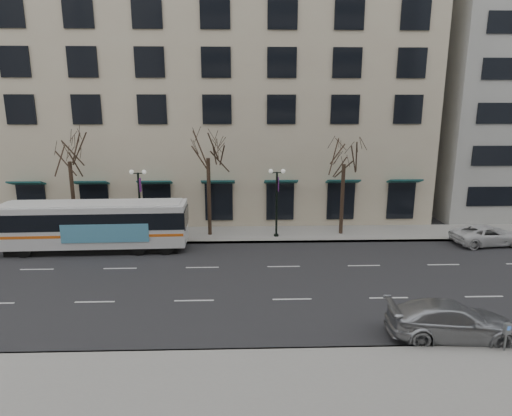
{
  "coord_description": "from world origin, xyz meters",
  "views": [
    {
      "loc": [
        2.52,
        -22.42,
        9.6
      ],
      "look_at": [
        3.26,
        1.15,
        4.0
      ],
      "focal_mm": 30.0,
      "sensor_mm": 36.0,
      "label": 1
    }
  ],
  "objects_px": {
    "tree_far_mid": "(208,145)",
    "white_pickup": "(487,235)",
    "lamp_post_right": "(277,200)",
    "pay_station": "(507,331)",
    "city_bus": "(96,225)",
    "lamp_post_left": "(140,201)",
    "tree_far_left": "(68,148)",
    "tree_far_right": "(344,151)",
    "silver_car": "(451,321)"
  },
  "relations": [
    {
      "from": "lamp_post_right",
      "to": "white_pickup",
      "type": "height_order",
      "value": "lamp_post_right"
    },
    {
      "from": "tree_far_left",
      "to": "pay_station",
      "type": "height_order",
      "value": "tree_far_left"
    },
    {
      "from": "silver_car",
      "to": "pay_station",
      "type": "bearing_deg",
      "value": -125.78
    },
    {
      "from": "tree_far_mid",
      "to": "silver_car",
      "type": "bearing_deg",
      "value": -52.99
    },
    {
      "from": "tree_far_right",
      "to": "pay_station",
      "type": "bearing_deg",
      "value": -80.0
    },
    {
      "from": "tree_far_mid",
      "to": "lamp_post_right",
      "type": "height_order",
      "value": "tree_far_mid"
    },
    {
      "from": "tree_far_left",
      "to": "lamp_post_right",
      "type": "height_order",
      "value": "tree_far_left"
    },
    {
      "from": "lamp_post_left",
      "to": "city_bus",
      "type": "relative_size",
      "value": 0.42
    },
    {
      "from": "tree_far_mid",
      "to": "lamp_post_left",
      "type": "distance_m",
      "value": 6.4
    },
    {
      "from": "tree_far_left",
      "to": "silver_car",
      "type": "relative_size",
      "value": 1.55
    },
    {
      "from": "tree_far_left",
      "to": "tree_far_mid",
      "type": "height_order",
      "value": "tree_far_mid"
    },
    {
      "from": "tree_far_mid",
      "to": "white_pickup",
      "type": "xyz_separation_m",
      "value": [
        19.92,
        -2.6,
        -6.22
      ]
    },
    {
      "from": "tree_far_mid",
      "to": "lamp_post_right",
      "type": "distance_m",
      "value": 6.41
    },
    {
      "from": "tree_far_mid",
      "to": "lamp_post_right",
      "type": "relative_size",
      "value": 1.64
    },
    {
      "from": "lamp_post_left",
      "to": "lamp_post_right",
      "type": "height_order",
      "value": "same"
    },
    {
      "from": "lamp_post_left",
      "to": "silver_car",
      "type": "height_order",
      "value": "lamp_post_left"
    },
    {
      "from": "tree_far_mid",
      "to": "pay_station",
      "type": "relative_size",
      "value": 7.29
    },
    {
      "from": "tree_far_left",
      "to": "tree_far_right",
      "type": "xyz_separation_m",
      "value": [
        20.0,
        0.0,
        -0.28
      ]
    },
    {
      "from": "tree_far_left",
      "to": "lamp_post_left",
      "type": "relative_size",
      "value": 1.6
    },
    {
      "from": "tree_far_mid",
      "to": "lamp_post_left",
      "type": "bearing_deg",
      "value": -173.15
    },
    {
      "from": "silver_car",
      "to": "white_pickup",
      "type": "height_order",
      "value": "silver_car"
    },
    {
      "from": "tree_far_left",
      "to": "city_bus",
      "type": "distance_m",
      "value": 6.27
    },
    {
      "from": "white_pickup",
      "to": "tree_far_mid",
      "type": "bearing_deg",
      "value": 75.87
    },
    {
      "from": "lamp_post_left",
      "to": "tree_far_right",
      "type": "bearing_deg",
      "value": 2.29
    },
    {
      "from": "pay_station",
      "to": "lamp_post_left",
      "type": "bearing_deg",
      "value": 130.07
    },
    {
      "from": "tree_far_left",
      "to": "pay_station",
      "type": "distance_m",
      "value": 28.66
    },
    {
      "from": "tree_far_left",
      "to": "tree_far_mid",
      "type": "distance_m",
      "value": 10.0
    },
    {
      "from": "tree_far_right",
      "to": "white_pickup",
      "type": "height_order",
      "value": "tree_far_right"
    },
    {
      "from": "city_bus",
      "to": "pay_station",
      "type": "relative_size",
      "value": 10.57
    },
    {
      "from": "tree_far_mid",
      "to": "city_bus",
      "type": "relative_size",
      "value": 0.69
    },
    {
      "from": "silver_car",
      "to": "tree_far_right",
      "type": "bearing_deg",
      "value": 9.02
    },
    {
      "from": "tree_far_right",
      "to": "lamp_post_left",
      "type": "xyz_separation_m",
      "value": [
        -14.99,
        -0.6,
        -3.48
      ]
    },
    {
      "from": "lamp_post_right",
      "to": "white_pickup",
      "type": "distance_m",
      "value": 15.22
    },
    {
      "from": "lamp_post_left",
      "to": "silver_car",
      "type": "relative_size",
      "value": 0.97
    },
    {
      "from": "lamp_post_right",
      "to": "city_bus",
      "type": "height_order",
      "value": "lamp_post_right"
    },
    {
      "from": "tree_far_left",
      "to": "silver_car",
      "type": "xyz_separation_m",
      "value": [
        21.31,
        -15.0,
        -5.92
      ]
    },
    {
      "from": "tree_far_left",
      "to": "lamp_post_left",
      "type": "xyz_separation_m",
      "value": [
        5.01,
        -0.6,
        -3.75
      ]
    },
    {
      "from": "tree_far_left",
      "to": "pay_station",
      "type": "bearing_deg",
      "value": -35.48
    },
    {
      "from": "tree_far_mid",
      "to": "lamp_post_left",
      "type": "height_order",
      "value": "tree_far_mid"
    },
    {
      "from": "city_bus",
      "to": "pay_station",
      "type": "bearing_deg",
      "value": -34.93
    },
    {
      "from": "tree_far_right",
      "to": "silver_car",
      "type": "relative_size",
      "value": 1.5
    },
    {
      "from": "tree_far_left",
      "to": "tree_far_right",
      "type": "relative_size",
      "value": 1.03
    },
    {
      "from": "tree_far_left",
      "to": "pay_station",
      "type": "xyz_separation_m",
      "value": [
        22.87,
        -16.31,
        -5.7
      ]
    },
    {
      "from": "tree_far_right",
      "to": "white_pickup",
      "type": "relative_size",
      "value": 1.63
    },
    {
      "from": "tree_far_mid",
      "to": "city_bus",
      "type": "bearing_deg",
      "value": -158.03
    },
    {
      "from": "city_bus",
      "to": "white_pickup",
      "type": "relative_size",
      "value": 2.5
    },
    {
      "from": "tree_far_left",
      "to": "tree_far_right",
      "type": "bearing_deg",
      "value": 0.0
    },
    {
      "from": "tree_far_right",
      "to": "city_bus",
      "type": "height_order",
      "value": "tree_far_right"
    },
    {
      "from": "lamp_post_right",
      "to": "silver_car",
      "type": "relative_size",
      "value": 0.97
    },
    {
      "from": "tree_far_mid",
      "to": "white_pickup",
      "type": "relative_size",
      "value": 1.72
    }
  ]
}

